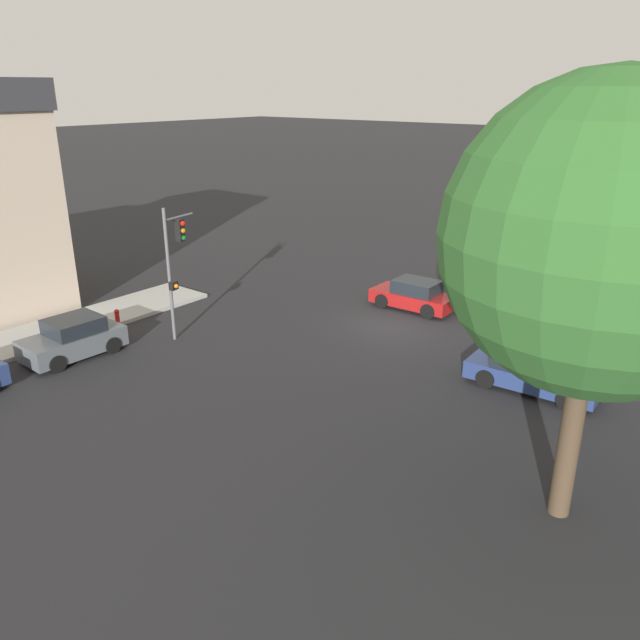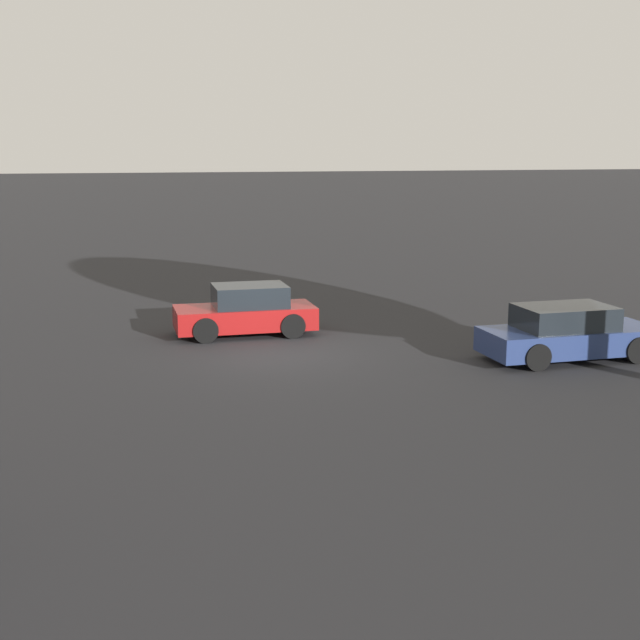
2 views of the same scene
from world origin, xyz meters
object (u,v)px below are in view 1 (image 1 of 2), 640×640
(crossing_car_1, at_px, (532,371))
(fire_hydrant, at_px, (117,318))
(crossing_car_0, at_px, (414,295))
(traffic_signal, at_px, (175,255))
(street_tree, at_px, (602,238))
(parked_car_0, at_px, (73,339))

(crossing_car_1, height_order, fire_hydrant, crossing_car_1)
(crossing_car_0, relative_size, crossing_car_1, 0.87)
(traffic_signal, height_order, crossing_car_1, traffic_signal)
(street_tree, bearing_deg, crossing_car_0, -46.13)
(traffic_signal, xyz_separation_m, crossing_car_0, (-6.03, -9.27, -2.90))
(crossing_car_1, bearing_deg, traffic_signal, -164.53)
(parked_car_0, bearing_deg, street_tree, 98.38)
(crossing_car_1, bearing_deg, parked_car_0, -153.78)
(crossing_car_0, bearing_deg, traffic_signal, 55.85)
(traffic_signal, xyz_separation_m, fire_hydrant, (2.89, 1.16, -3.09))
(crossing_car_0, height_order, parked_car_0, parked_car_0)
(crossing_car_0, xyz_separation_m, crossing_car_1, (-7.59, 4.82, -0.02))
(fire_hydrant, bearing_deg, crossing_car_0, -130.56)
(street_tree, distance_m, traffic_signal, 17.18)
(crossing_car_1, xyz_separation_m, parked_car_0, (15.32, 8.44, 0.07))
(street_tree, bearing_deg, crossing_car_1, -63.76)
(street_tree, distance_m, crossing_car_1, 9.49)
(crossing_car_0, height_order, fire_hydrant, crossing_car_0)
(parked_car_0, height_order, fire_hydrant, parked_car_0)
(street_tree, height_order, crossing_car_0, street_tree)
(parked_car_0, distance_m, fire_hydrant, 3.08)
(crossing_car_1, relative_size, parked_car_0, 1.19)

